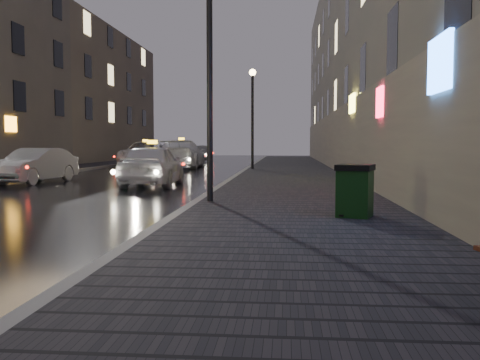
% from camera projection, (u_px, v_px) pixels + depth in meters
% --- Properties ---
extents(ground, '(120.00, 120.00, 0.00)m').
position_uv_depth(ground, '(1.00, 262.00, 6.84)').
color(ground, black).
rests_on(ground, ground).
extents(sidewalk, '(4.60, 58.00, 0.15)m').
position_uv_depth(sidewalk, '(291.00, 171.00, 27.38)').
color(sidewalk, black).
rests_on(sidewalk, ground).
extents(curb, '(0.20, 58.00, 0.15)m').
position_uv_depth(curb, '(244.00, 171.00, 27.58)').
color(curb, slate).
rests_on(curb, ground).
extents(sidewalk_far, '(2.40, 58.00, 0.15)m').
position_uv_depth(sidewalk_far, '(54.00, 170.00, 28.46)').
color(sidewalk_far, black).
rests_on(sidewalk_far, ground).
extents(curb_far, '(0.20, 58.00, 0.15)m').
position_uv_depth(curb_far, '(77.00, 170.00, 28.34)').
color(curb_far, slate).
rests_on(curb_far, ground).
extents(building_near, '(1.80, 50.00, 13.00)m').
position_uv_depth(building_near, '(347.00, 56.00, 30.64)').
color(building_near, '#605B54').
rests_on(building_near, ground).
extents(building_far_c, '(6.00, 22.00, 11.00)m').
position_uv_depth(building_far_c, '(88.00, 97.00, 46.38)').
color(building_far_c, '#6B6051').
rests_on(building_far_c, ground).
extents(lamp_near, '(0.36, 0.36, 5.28)m').
position_uv_depth(lamp_near, '(210.00, 58.00, 12.41)').
color(lamp_near, black).
rests_on(lamp_near, sidewalk).
extents(lamp_far, '(0.36, 0.36, 5.28)m').
position_uv_depth(lamp_far, '(252.00, 106.00, 28.31)').
color(lamp_far, black).
rests_on(lamp_far, sidewalk).
extents(trash_bin, '(0.81, 0.81, 0.98)m').
position_uv_depth(trash_bin, '(355.00, 190.00, 9.95)').
color(trash_bin, black).
rests_on(trash_bin, sidewalk).
extents(taxi_near, '(1.97, 4.45, 1.49)m').
position_uv_depth(taxi_near, '(153.00, 165.00, 18.82)').
color(taxi_near, silver).
rests_on(taxi_near, ground).
extents(car_left_mid, '(1.96, 4.20, 1.33)m').
position_uv_depth(car_left_mid, '(35.00, 166.00, 20.38)').
color(car_left_mid, '#9D9CA4').
rests_on(car_left_mid, ground).
extents(taxi_mid, '(2.67, 6.01, 1.71)m').
position_uv_depth(taxi_mid, '(182.00, 154.00, 32.44)').
color(taxi_mid, white).
rests_on(taxi_mid, ground).
extents(taxi_far, '(2.86, 5.92, 1.62)m').
position_uv_depth(taxi_far, '(146.00, 154.00, 35.19)').
color(taxi_far, white).
rests_on(taxi_far, ground).
extents(car_far, '(2.04, 4.37, 1.45)m').
position_uv_depth(car_far, '(201.00, 153.00, 42.80)').
color(car_far, gray).
rests_on(car_far, ground).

